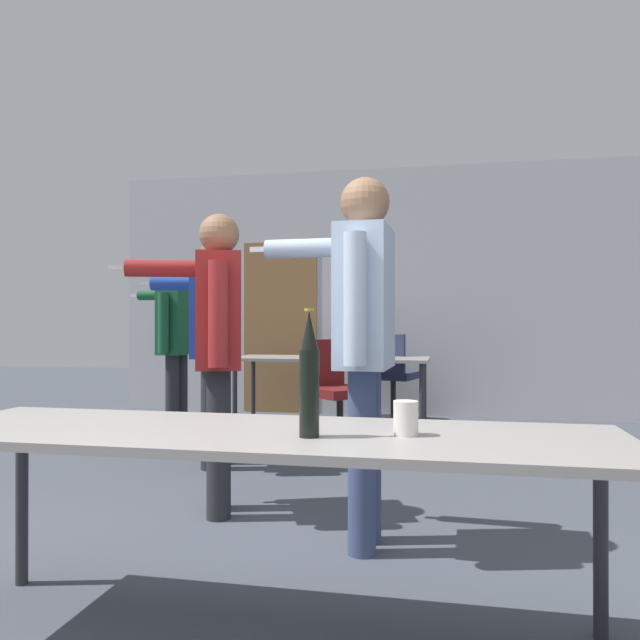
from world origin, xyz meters
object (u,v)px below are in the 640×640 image
person_far_watching (362,323)px  office_chair_far_right (335,395)px  person_right_polo (211,332)px  beer_bottle (309,376)px  person_near_casual (217,333)px  drink_cup (406,418)px  office_chair_side_rolled (391,380)px  person_left_plaid (175,333)px

person_far_watching → office_chair_far_right: 2.65m
person_right_polo → beer_bottle: bearing=-162.2°
person_far_watching → office_chair_far_right: bearing=15.2°
office_chair_far_right → beer_bottle: beer_bottle is taller
person_near_casual → drink_cup: size_ratio=15.49×
person_near_casual → person_right_polo: (-0.46, 1.09, -0.01)m
person_far_watching → office_chair_side_rolled: bearing=5.1°
person_near_casual → office_chair_side_rolled: person_near_casual is taller
person_left_plaid → beer_bottle: size_ratio=4.02×
person_far_watching → beer_bottle: person_far_watching is taller
office_chair_side_rolled → drink_cup: size_ratio=8.72×
person_far_watching → office_chair_far_right: (-0.58, 2.51, -0.65)m
person_near_casual → beer_bottle: size_ratio=4.21×
beer_bottle → person_near_casual: bearing=120.9°
person_near_casual → drink_cup: bearing=-158.9°
office_chair_far_right → drink_cup: size_ratio=8.45×
person_near_casual → person_right_polo: 1.19m
office_chair_far_right → beer_bottle: 3.66m
office_chair_far_right → office_chair_side_rolled: 1.39m
person_near_casual → office_chair_side_rolled: bearing=-30.6°
office_chair_side_rolled → drink_cup: bearing=-69.9°
person_far_watching → person_left_plaid: size_ratio=1.10×
person_left_plaid → office_chair_far_right: size_ratio=1.75×
person_right_polo → person_far_watching: person_far_watching is taller
person_far_watching → drink_cup: (0.27, -0.98, -0.30)m
beer_bottle → person_right_polo: bearing=117.5°
person_right_polo → office_chair_far_right: bearing=-45.5°
beer_bottle → person_far_watching: bearing=88.8°
person_near_casual → office_chair_far_right: person_near_casual is taller
person_left_plaid → drink_cup: size_ratio=14.81×
office_chair_side_rolled → drink_cup: (0.47, -4.83, 0.32)m
person_near_casual → drink_cup: person_near_casual is taller
person_left_plaid → office_chair_side_rolled: 2.42m
person_near_casual → person_far_watching: bearing=-131.7°
person_right_polo → beer_bottle: (1.32, -2.53, -0.10)m
office_chair_side_rolled → beer_bottle: bearing=-73.4°
person_near_casual → person_left_plaid: bearing=10.6°
person_right_polo → drink_cup: size_ratio=15.39×
office_chair_far_right → person_near_casual: bearing=36.6°
person_far_watching → office_chair_side_rolled: 3.90m
office_chair_far_right → drink_cup: (0.85, -3.49, 0.35)m
person_right_polo → office_chair_far_right: (0.76, 1.05, -0.58)m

